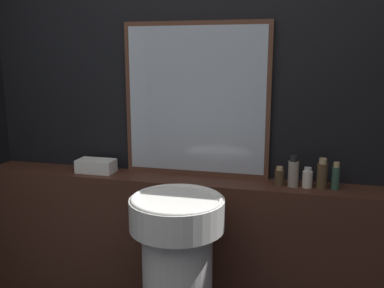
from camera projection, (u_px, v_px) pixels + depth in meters
wall_back at (199, 114)px, 2.45m from camera, size 8.00×0.06×2.50m
vanity_counter at (193, 254)px, 2.47m from camera, size 2.52×0.24×0.90m
pedestal_sink at (178, 279)px, 2.06m from camera, size 0.45×0.45×0.93m
mirror at (196, 100)px, 2.38m from camera, size 0.83×0.03×0.86m
towel_stack at (96, 166)px, 2.51m from camera, size 0.22×0.12×0.08m
shampoo_bottle at (279, 177)px, 2.25m from camera, size 0.05×0.05×0.10m
conditioner_bottle at (293, 172)px, 2.23m from camera, size 0.05×0.05×0.16m
lotion_bottle at (307, 178)px, 2.22m from camera, size 0.05×0.05×0.11m
body_wash_bottle at (322, 175)px, 2.19m from camera, size 0.05×0.05×0.16m
hand_soap_bottle at (336, 177)px, 2.18m from camera, size 0.04×0.04×0.14m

